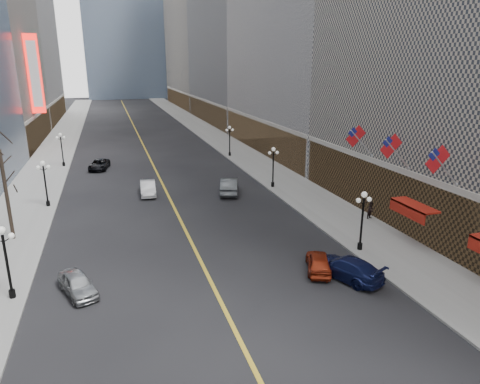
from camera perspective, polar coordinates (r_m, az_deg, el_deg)
sidewalk_east at (r=69.72m, az=-0.52°, el=5.57°), size 6.00×230.00×0.15m
sidewalk_west at (r=67.49m, az=-24.01°, el=3.75°), size 6.00×230.00×0.15m
lane_line at (r=76.98m, az=-12.80°, el=6.17°), size 0.25×200.00×0.02m
bldg_east_c at (r=108.10m, az=2.28°, el=22.33°), size 26.60×40.60×48.80m
bldg_east_d at (r=149.90m, az=-3.59°, el=23.41°), size 26.60×46.60×62.80m
streetlamp_east_1 at (r=32.64m, az=16.03°, el=-2.93°), size 1.26×0.44×4.52m
streetlamp_east_2 at (r=48.07m, az=4.45°, el=3.89°), size 1.26×0.44×4.52m
streetlamp_east_3 at (r=64.84m, az=-1.39°, el=7.27°), size 1.26×0.44×4.52m
streetlamp_west_1 at (r=28.41m, az=-28.78°, el=-7.39°), size 1.26×0.44×4.52m
streetlamp_west_2 at (r=45.30m, az=-24.59°, el=1.62°), size 1.26×0.44×4.52m
streetlamp_west_3 at (r=62.82m, az=-22.70°, el=5.68°), size 1.26×0.44×4.52m
flag_3 at (r=31.31m, az=25.06°, el=3.67°), size 2.87×0.12×2.87m
flag_4 at (r=35.09m, az=19.69°, el=5.52°), size 2.87×0.12×2.87m
flag_5 at (r=39.15m, az=15.38°, el=6.96°), size 2.87×0.12×2.87m
awning_c at (r=35.05m, az=21.99°, el=-1.86°), size 1.40×4.00×0.93m
theatre_marquee at (r=76.32m, az=-25.71°, el=13.97°), size 2.00×0.55×12.00m
tree_west_far at (r=37.20m, az=-29.20°, el=3.30°), size 3.60×3.60×7.92m
car_nb_near at (r=28.38m, az=-20.85°, el=-11.38°), size 2.88×4.20×1.33m
car_nb_mid at (r=46.95m, az=-12.18°, el=0.52°), size 1.81×4.55×1.47m
car_nb_far at (r=60.07m, az=-18.26°, el=3.49°), size 3.04×5.09×1.32m
car_sb_near at (r=29.23m, az=14.02°, el=-9.75°), size 3.92×5.42×1.46m
car_sb_mid at (r=29.75m, az=10.43°, el=-9.18°), size 2.89×4.16×1.31m
car_sb_far at (r=46.39m, az=-1.44°, el=0.86°), size 3.28×5.48×1.71m
ped_east_walk at (r=40.09m, az=17.07°, el=-2.34°), size 0.87×0.68×1.58m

